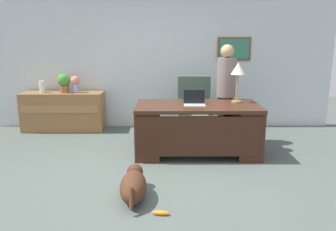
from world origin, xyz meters
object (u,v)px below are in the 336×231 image
credenza (64,111)px  vase_with_flowers (75,83)px  potted_plant (64,82)px  person_standing (226,93)px  vase_empty (42,87)px  dog_toy_bone (161,213)px  armchair (194,110)px  desk (197,128)px  laptop (194,101)px  desk_lamp (238,71)px  dog_lying (133,185)px

credenza → vase_with_flowers: 0.62m
potted_plant → credenza: bearing=-178.3°
person_standing → vase_empty: 3.49m
vase_empty → person_standing: bearing=-13.0°
credenza → dog_toy_bone: size_ratio=8.76×
dog_toy_bone → credenza: bearing=120.9°
vase_with_flowers → potted_plant: bearing=180.0°
armchair → vase_with_flowers: 2.34m
desk → vase_empty: vase_empty is taller
credenza → potted_plant: size_ratio=4.33×
laptop → desk_lamp: desk_lamp is taller
armchair → dog_lying: armchair is taller
vase_with_flowers → desk: bearing=-32.2°
credenza → desk_lamp: 3.46m
potted_plant → person_standing: bearing=-14.8°
potted_plant → dog_lying: bearing=-61.1°
credenza → desk_lamp: size_ratio=2.51×
desk_lamp → vase_with_flowers: desk_lamp is taller
credenza → dog_toy_bone: (1.95, -3.27, -0.35)m
laptop → desk_lamp: (0.69, 0.23, 0.44)m
vase_with_flowers → dog_lying: bearing=-64.5°
armchair → potted_plant: size_ratio=3.04×
person_standing → dog_lying: size_ratio=2.02×
potted_plant → desk: bearing=-29.9°
vase_with_flowers → person_standing: bearing=-15.8°
desk_lamp → vase_with_flowers: 3.12m
desk_lamp → vase_empty: size_ratio=2.80×
dog_lying → desk_lamp: size_ratio=1.33×
potted_plant → dog_toy_bone: potted_plant is taller
laptop → credenza: bearing=149.9°
vase_with_flowers → credenza: bearing=-179.7°
desk_lamp → armchair: bearing=127.4°
desk_lamp → dog_toy_bone: (-1.17, -2.08, -1.25)m
desk → dog_lying: size_ratio=2.27×
potted_plant → dog_toy_bone: bearing=-59.8°
potted_plant → dog_toy_bone: 3.90m
desk → laptop: 0.42m
laptop → potted_plant: bearing=149.3°
laptop → potted_plant: (-2.39, 1.42, 0.11)m
dog_lying → laptop: 1.80m
laptop → desk_lamp: size_ratio=0.51×
desk → potted_plant: (-2.44, 1.40, 0.52)m
desk → desk_lamp: 1.08m
vase_empty → laptop: bearing=-26.7°
dog_lying → potted_plant: bearing=118.9°
desk → desk_lamp: desk_lamp is taller
vase_empty → dog_toy_bone: 4.10m
desk → person_standing: (0.53, 0.62, 0.44)m
desk_lamp → dog_toy_bone: bearing=-119.4°
desk_lamp → potted_plant: size_ratio=1.73×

